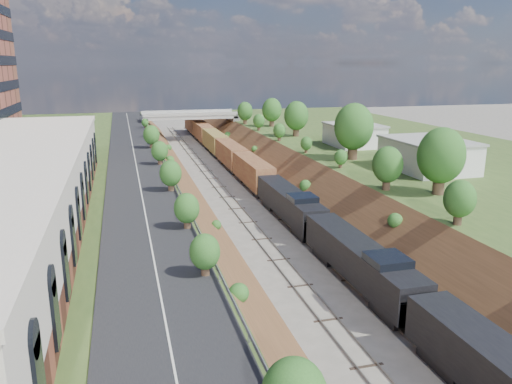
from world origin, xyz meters
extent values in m
cube|color=#375121|center=(33.00, 60.00, 2.50)|extent=(44.00, 180.00, 5.00)
cube|color=brown|center=(-11.00, 60.00, 0.00)|extent=(10.00, 180.00, 10.00)
cube|color=brown|center=(11.00, 60.00, 0.00)|extent=(10.00, 180.00, 10.00)
cube|color=gray|center=(-2.60, 60.00, 0.09)|extent=(1.58, 180.00, 0.18)
cube|color=gray|center=(2.60, 60.00, 0.09)|extent=(1.58, 180.00, 0.18)
cube|color=black|center=(-15.50, 60.00, 5.05)|extent=(8.00, 180.00, 0.10)
cube|color=#99999E|center=(-11.40, 60.00, 5.55)|extent=(0.06, 171.00, 0.30)
cube|color=gray|center=(-11.50, 122.00, 3.10)|extent=(1.50, 8.00, 6.20)
cube|color=gray|center=(11.50, 122.00, 3.10)|extent=(1.50, 8.00, 6.20)
cube|color=gray|center=(0.00, 122.00, 6.20)|extent=(24.00, 8.00, 1.00)
cube|color=gray|center=(0.00, 118.00, 7.00)|extent=(24.00, 0.30, 0.80)
cube|color=gray|center=(0.00, 126.00, 7.00)|extent=(24.00, 0.30, 0.80)
cube|color=silver|center=(23.50, 52.00, 7.00)|extent=(9.00, 12.00, 4.00)
cube|color=silver|center=(23.00, 74.00, 6.80)|extent=(8.00, 10.00, 3.60)
cylinder|color=#473323|center=(17.00, 40.00, 6.31)|extent=(1.30, 1.30, 2.62)
ellipsoid|color=#27541D|center=(17.00, 40.00, 9.46)|extent=(5.25, 5.25, 6.30)
cylinder|color=#473323|center=(-11.80, 20.00, 5.61)|extent=(0.66, 0.66, 1.22)
ellipsoid|color=#27541D|center=(-11.80, 20.00, 7.08)|extent=(2.45, 2.45, 2.94)
cube|color=black|center=(2.60, 30.37, 2.41)|extent=(3.09, 18.54, 3.03)
cube|color=black|center=(2.60, 49.91, 2.41)|extent=(3.09, 18.54, 3.03)
cube|color=brown|center=(2.60, 101.30, 2.75)|extent=(3.09, 82.25, 3.71)
camera|label=1|loc=(-17.20, -7.45, 19.39)|focal=35.00mm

